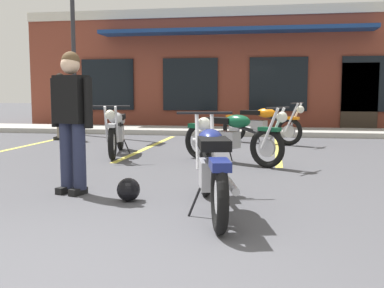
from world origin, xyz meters
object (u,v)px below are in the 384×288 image
motorcycle_foreground_classic (211,166)px  person_by_back_row (72,114)px  motorcycle_black_cruiser (261,124)px  helmet_on_pavement (129,190)px  person_in_black_shirt (60,102)px  parking_lot_lamp_post (71,7)px  motorcycle_silver_naked (232,136)px  motorcycle_red_sportbike (116,131)px

motorcycle_foreground_classic → person_by_back_row: (-1.73, 0.55, 0.49)m
motorcycle_black_cruiser → helmet_on_pavement: bearing=-102.0°
person_in_black_shirt → parking_lot_lamp_post: 2.88m
motorcycle_black_cruiser → person_in_black_shirt: bearing=-180.0°
parking_lot_lamp_post → person_in_black_shirt: bearing=-80.2°
motorcycle_silver_naked → person_by_back_row: (-1.65, -2.66, 0.49)m
motorcycle_foreground_classic → parking_lot_lamp_post: bearing=122.6°
motorcycle_red_sportbike → person_in_black_shirt: bearing=133.3°
person_in_black_shirt → motorcycle_black_cruiser: bearing=0.0°
person_in_black_shirt → motorcycle_foreground_classic: bearing=-53.7°
motorcycle_red_sportbike → parking_lot_lamp_post: bearing=124.1°
helmet_on_pavement → parking_lot_lamp_post: size_ratio=0.05×
motorcycle_red_sportbike → helmet_on_pavement: 3.89m
motorcycle_silver_naked → person_by_back_row: 3.17m
motorcycle_silver_naked → person_by_back_row: bearing=-121.9°
motorcycle_black_cruiser → parking_lot_lamp_post: size_ratio=0.35×
motorcycle_foreground_classic → motorcycle_black_cruiser: (0.34, 6.38, 0.00)m
person_in_black_shirt → parking_lot_lamp_post: parking_lot_lamp_post is taller
motorcycle_silver_naked → helmet_on_pavement: (-0.89, -2.93, -0.33)m
motorcycle_black_cruiser → motorcycle_silver_naked: size_ratio=1.04×
person_in_black_shirt → helmet_on_pavement: (3.72, -6.09, -0.82)m
parking_lot_lamp_post → motorcycle_red_sportbike: bearing=-55.9°
motorcycle_black_cruiser → person_by_back_row: bearing=-109.5°
person_by_back_row → helmet_on_pavement: bearing=-19.2°
motorcycle_silver_naked → person_in_black_shirt: person_in_black_shirt is taller
motorcycle_black_cruiser → helmet_on_pavement: motorcycle_black_cruiser is taller
motorcycle_red_sportbike → motorcycle_black_cruiser: same height
motorcycle_black_cruiser → person_by_back_row: (-2.07, -5.83, 0.49)m
person_by_back_row → helmet_on_pavement: (0.77, -0.27, -0.82)m
motorcycle_black_cruiser → person_in_black_shirt: 5.05m
motorcycle_silver_naked → helmet_on_pavement: 3.08m
motorcycle_silver_naked → helmet_on_pavement: bearing=-106.8°
motorcycle_black_cruiser → helmet_on_pavement: size_ratio=7.47×
person_in_black_shirt → person_by_back_row: same height
motorcycle_red_sportbike → person_in_black_shirt: person_in_black_shirt is taller
motorcycle_red_sportbike → motorcycle_black_cruiser: (2.69, 2.48, 0.00)m
person_by_back_row → parking_lot_lamp_post: 8.20m
motorcycle_silver_naked → motorcycle_foreground_classic: bearing=-88.6°
person_by_back_row → motorcycle_foreground_classic: bearing=-17.6°
person_in_black_shirt → motorcycle_red_sportbike: bearing=-46.7°
person_in_black_shirt → person_by_back_row: bearing=-63.1°
motorcycle_foreground_classic → person_by_back_row: person_by_back_row is taller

